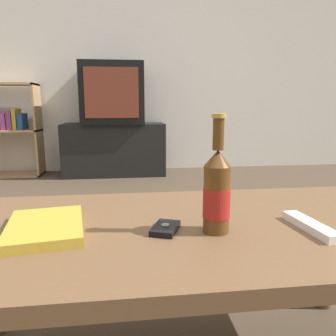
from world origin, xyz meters
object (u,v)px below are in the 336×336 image
at_px(table_book, 45,227).
at_px(bookshelf, 10,127).
at_px(television, 113,94).
at_px(remote_control, 310,226).
at_px(cell_phone, 165,228).
at_px(tv_stand, 115,149).
at_px(beer_bottle, 217,192).

bearing_deg(table_book, bookshelf, 100.63).
height_order(television, remote_control, television).
bearing_deg(bookshelf, cell_phone, -65.68).
bearing_deg(cell_phone, television, 116.27).
bearing_deg(tv_stand, cell_phone, -85.40).
bearing_deg(remote_control, table_book, 168.14).
bearing_deg(cell_phone, remote_control, 15.92).
distance_m(remote_control, table_book, 0.64).
xyz_separation_m(beer_bottle, cell_phone, (-0.12, 0.02, -0.09)).
relative_size(bookshelf, beer_bottle, 3.40).
xyz_separation_m(bookshelf, beer_bottle, (1.41, -2.87, 0.03)).
distance_m(tv_stand, cell_phone, 2.80).
height_order(television, cell_phone, television).
distance_m(bookshelf, beer_bottle, 3.20).
bearing_deg(beer_bottle, tv_stand, 97.01).
distance_m(television, remote_control, 2.90).
relative_size(beer_bottle, table_book, 1.08).
bearing_deg(television, beer_bottle, -82.98).
xyz_separation_m(beer_bottle, table_book, (-0.41, 0.05, -0.09)).
height_order(cell_phone, table_book, table_book).
distance_m(television, cell_phone, 2.81).
bearing_deg(remote_control, bookshelf, 113.55).
xyz_separation_m(cell_phone, remote_control, (0.35, -0.04, 0.00)).
bearing_deg(beer_bottle, cell_phone, 171.67).
distance_m(beer_bottle, remote_control, 0.25).
distance_m(tv_stand, beer_bottle, 2.83).
height_order(bookshelf, remote_control, bookshelf).
distance_m(cell_phone, remote_control, 0.35).
relative_size(television, cell_phone, 5.98).
bearing_deg(cell_phone, tv_stand, 116.26).
height_order(remote_control, table_book, table_book).
xyz_separation_m(remote_control, table_book, (-0.64, 0.06, 0.00)).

